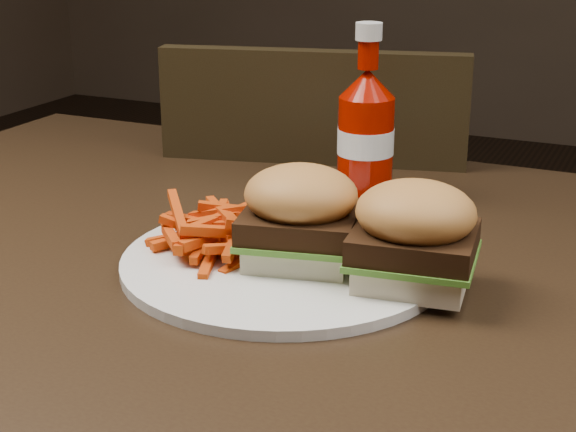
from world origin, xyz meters
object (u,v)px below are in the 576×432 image
at_px(chair_far, 328,309).
at_px(plate, 284,262).
at_px(ketchup_bottle, 365,152).
at_px(dining_table, 272,261).
at_px(tumbler, 365,152).

bearing_deg(chair_far, plate, 93.10).
distance_m(plate, ketchup_bottle, 0.24).
xyz_separation_m(dining_table, ketchup_bottle, (0.04, 0.18, 0.08)).
relative_size(dining_table, plate, 3.74).
xyz_separation_m(plate, tumbler, (-0.00, 0.25, 0.05)).
height_order(plate, ketchup_bottle, ketchup_bottle).
xyz_separation_m(dining_table, plate, (0.04, -0.05, 0.03)).
bearing_deg(tumbler, chair_far, 118.39).
height_order(dining_table, tumbler, tumbler).
height_order(dining_table, ketchup_bottle, ketchup_bottle).
relative_size(chair_far, ketchup_bottle, 3.35).
xyz_separation_m(plate, ketchup_bottle, (0.00, 0.23, 0.06)).
bearing_deg(plate, dining_table, 126.00).
relative_size(ketchup_bottle, tumbler, 1.23).
bearing_deg(chair_far, dining_table, 90.82).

